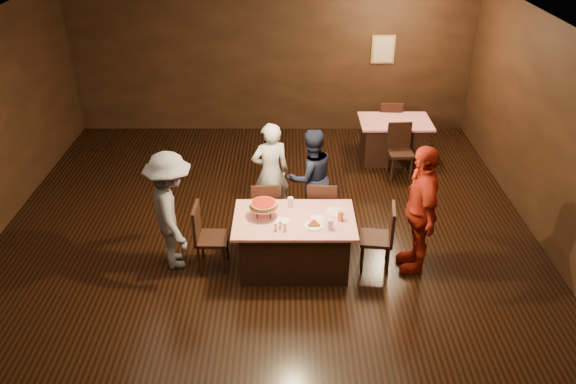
{
  "coord_description": "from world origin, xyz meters",
  "views": [
    {
      "loc": [
        0.32,
        -6.03,
        4.7
      ],
      "look_at": [
        0.32,
        0.5,
        1.0
      ],
      "focal_mm": 35.0,
      "sensor_mm": 36.0,
      "label": 1
    }
  ],
  "objects_px": {
    "chair_far_left": "(266,208)",
    "diner_white_jacket": "(270,172)",
    "chair_back_far": "(389,123)",
    "diner_grey_knit": "(171,211)",
    "chair_far_right": "(321,208)",
    "chair_end_right": "(376,237)",
    "diner_red_shirt": "(420,209)",
    "main_table": "(294,243)",
    "glass_back": "(290,202)",
    "chair_end_left": "(212,237)",
    "glass_front_right": "(330,224)",
    "back_table": "(394,140)",
    "pizza_stand": "(264,205)",
    "chair_back_near": "(401,152)",
    "glass_amber": "(341,216)",
    "plate_empty": "(335,212)"
  },
  "relations": [
    {
      "from": "diner_white_jacket",
      "to": "diner_grey_knit",
      "type": "distance_m",
      "value": 1.75
    },
    {
      "from": "main_table",
      "to": "pizza_stand",
      "type": "height_order",
      "value": "pizza_stand"
    },
    {
      "from": "back_table",
      "to": "chair_back_far",
      "type": "distance_m",
      "value": 0.61
    },
    {
      "from": "glass_back",
      "to": "back_table",
      "type": "bearing_deg",
      "value": 57.61
    },
    {
      "from": "back_table",
      "to": "chair_far_right",
      "type": "xyz_separation_m",
      "value": [
        -1.49,
        -2.61,
        0.09
      ]
    },
    {
      "from": "chair_far_left",
      "to": "pizza_stand",
      "type": "relative_size",
      "value": 2.5
    },
    {
      "from": "chair_back_near",
      "to": "glass_front_right",
      "type": "xyz_separation_m",
      "value": [
        -1.44,
        -2.91,
        0.37
      ]
    },
    {
      "from": "diner_grey_knit",
      "to": "chair_far_left",
      "type": "bearing_deg",
      "value": -81.97
    },
    {
      "from": "back_table",
      "to": "diner_grey_knit",
      "type": "bearing_deg",
      "value": -136.93
    },
    {
      "from": "diner_grey_knit",
      "to": "glass_front_right",
      "type": "height_order",
      "value": "diner_grey_knit"
    },
    {
      "from": "back_table",
      "to": "chair_end_right",
      "type": "relative_size",
      "value": 1.37
    },
    {
      "from": "chair_far_right",
      "to": "chair_end_right",
      "type": "relative_size",
      "value": 1.0
    },
    {
      "from": "main_table",
      "to": "diner_white_jacket",
      "type": "xyz_separation_m",
      "value": [
        -0.35,
        1.27,
        0.41
      ]
    },
    {
      "from": "chair_back_far",
      "to": "glass_amber",
      "type": "distance_m",
      "value": 4.23
    },
    {
      "from": "chair_far_right",
      "to": "chair_end_right",
      "type": "xyz_separation_m",
      "value": [
        0.7,
        -0.75,
        0.0
      ]
    },
    {
      "from": "back_table",
      "to": "glass_back",
      "type": "height_order",
      "value": "glass_back"
    },
    {
      "from": "plate_empty",
      "to": "glass_back",
      "type": "distance_m",
      "value": 0.62
    },
    {
      "from": "main_table",
      "to": "chair_end_right",
      "type": "height_order",
      "value": "chair_end_right"
    },
    {
      "from": "pizza_stand",
      "to": "glass_front_right",
      "type": "height_order",
      "value": "pizza_stand"
    },
    {
      "from": "diner_red_shirt",
      "to": "glass_amber",
      "type": "xyz_separation_m",
      "value": [
        -1.04,
        -0.06,
        -0.07
      ]
    },
    {
      "from": "plate_empty",
      "to": "chair_far_right",
      "type": "bearing_deg",
      "value": 104.04
    },
    {
      "from": "chair_end_left",
      "to": "glass_front_right",
      "type": "relative_size",
      "value": 6.79
    },
    {
      "from": "plate_empty",
      "to": "diner_grey_knit",
      "type": "bearing_deg",
      "value": -178.05
    },
    {
      "from": "chair_far_left",
      "to": "diner_grey_knit",
      "type": "height_order",
      "value": "diner_grey_knit"
    },
    {
      "from": "chair_back_far",
      "to": "diner_grey_knit",
      "type": "xyz_separation_m",
      "value": [
        -3.51,
        -3.88,
        0.36
      ]
    },
    {
      "from": "chair_back_near",
      "to": "diner_grey_knit",
      "type": "height_order",
      "value": "diner_grey_knit"
    },
    {
      "from": "main_table",
      "to": "chair_back_far",
      "type": "distance_m",
      "value": 4.39
    },
    {
      "from": "chair_back_far",
      "to": "diner_grey_knit",
      "type": "relative_size",
      "value": 0.57
    },
    {
      "from": "chair_far_left",
      "to": "glass_back",
      "type": "height_order",
      "value": "chair_far_left"
    },
    {
      "from": "glass_amber",
      "to": "chair_end_left",
      "type": "bearing_deg",
      "value": 178.32
    },
    {
      "from": "diner_red_shirt",
      "to": "main_table",
      "type": "bearing_deg",
      "value": -90.89
    },
    {
      "from": "chair_back_near",
      "to": "pizza_stand",
      "type": "xyz_separation_m",
      "value": [
        -2.29,
        -2.61,
        0.48
      ]
    },
    {
      "from": "diner_grey_knit",
      "to": "plate_empty",
      "type": "xyz_separation_m",
      "value": [
        2.17,
        0.07,
        -0.06
      ]
    },
    {
      "from": "glass_back",
      "to": "glass_front_right",
      "type": "bearing_deg",
      "value": -47.73
    },
    {
      "from": "chair_far_left",
      "to": "chair_end_left",
      "type": "distance_m",
      "value": 1.03
    },
    {
      "from": "chair_far_right",
      "to": "glass_back",
      "type": "relative_size",
      "value": 6.79
    },
    {
      "from": "back_table",
      "to": "glass_back",
      "type": "distance_m",
      "value": 3.65
    },
    {
      "from": "chair_far_left",
      "to": "glass_back",
      "type": "xyz_separation_m",
      "value": [
        0.35,
        -0.45,
        0.37
      ]
    },
    {
      "from": "pizza_stand",
      "to": "diner_grey_knit",
      "type": "bearing_deg",
      "value": 178.78
    },
    {
      "from": "glass_back",
      "to": "chair_far_right",
      "type": "bearing_deg",
      "value": 45.0
    },
    {
      "from": "chair_back_near",
      "to": "diner_grey_knit",
      "type": "relative_size",
      "value": 0.57
    },
    {
      "from": "chair_back_far",
      "to": "chair_far_left",
      "type": "bearing_deg",
      "value": 57.38
    },
    {
      "from": "main_table",
      "to": "pizza_stand",
      "type": "xyz_separation_m",
      "value": [
        -0.4,
        0.05,
        0.57
      ]
    },
    {
      "from": "chair_far_right",
      "to": "pizza_stand",
      "type": "height_order",
      "value": "pizza_stand"
    },
    {
      "from": "chair_far_left",
      "to": "diner_white_jacket",
      "type": "bearing_deg",
      "value": -99.31
    },
    {
      "from": "chair_end_left",
      "to": "chair_back_far",
      "type": "bearing_deg",
      "value": -36.25
    },
    {
      "from": "chair_back_near",
      "to": "glass_amber",
      "type": "relative_size",
      "value": 6.79
    },
    {
      "from": "chair_end_left",
      "to": "main_table",
      "type": "bearing_deg",
      "value": -89.18
    },
    {
      "from": "chair_far_right",
      "to": "diner_grey_knit",
      "type": "relative_size",
      "value": 0.57
    },
    {
      "from": "back_table",
      "to": "chair_end_right",
      "type": "distance_m",
      "value": 3.45
    }
  ]
}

